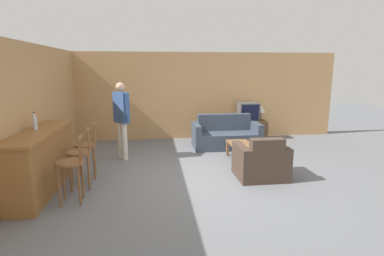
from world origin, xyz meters
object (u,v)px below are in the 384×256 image
at_px(bar_chair_mid, 80,156).
at_px(tv, 248,112).
at_px(bar_chair_near, 71,167).
at_px(couch_far, 226,136).
at_px(bottle, 35,122).
at_px(bar_chair_far, 86,148).
at_px(coffee_table, 241,146).
at_px(armchair_near, 261,163).
at_px(person_by_window, 122,116).
at_px(tv_unit, 247,130).
at_px(table_lamp, 261,109).

height_order(bar_chair_mid, tv, tv).
xyz_separation_m(bar_chair_near, couch_far, (3.26, 3.07, -0.28)).
height_order(bar_chair_near, bottle, bottle).
xyz_separation_m(bar_chair_far, coffee_table, (3.33, 0.73, -0.26)).
bearing_deg(armchair_near, person_by_window, 150.11).
distance_m(bar_chair_far, tv, 4.97).
xyz_separation_m(bar_chair_far, armchair_near, (3.39, -0.46, -0.28)).
relative_size(tv_unit, person_by_window, 0.61).
height_order(bar_chair_near, bar_chair_far, same).
height_order(tv, bottle, bottle).
bearing_deg(person_by_window, couch_far, 16.38).
bearing_deg(tv, armchair_near, -103.00).
distance_m(bar_chair_mid, table_lamp, 5.61).
xyz_separation_m(coffee_table, bottle, (-4.06, -1.17, 0.89)).
relative_size(bar_chair_near, coffee_table, 1.24).
bearing_deg(tv, coffee_table, -111.64).
relative_size(bar_chair_near, bar_chair_mid, 1.00).
relative_size(bar_chair_far, bottle, 3.44).
height_order(bar_chair_mid, bottle, bottle).
xyz_separation_m(bar_chair_near, tv_unit, (4.13, 3.88, -0.31)).
bearing_deg(bottle, armchair_near, -0.24).
xyz_separation_m(bar_chair_far, bottle, (-0.73, -0.44, 0.63)).
distance_m(bottle, table_lamp, 6.17).
bearing_deg(bottle, tv_unit, 33.32).
relative_size(couch_far, bottle, 5.72).
bearing_deg(armchair_near, tv_unit, 77.02).
bearing_deg(table_lamp, bar_chair_near, -139.37).
bearing_deg(bar_chair_far, armchair_near, -7.75).
height_order(bar_chair_mid, bar_chair_far, same).
bearing_deg(bar_chair_far, couch_far, 30.80).
height_order(bar_chair_near, coffee_table, bar_chair_near).
bearing_deg(armchair_near, bottle, 179.76).
bearing_deg(tv, bar_chair_mid, -141.43).
xyz_separation_m(couch_far, tv_unit, (0.87, 0.81, -0.02)).
height_order(couch_far, tv, tv).
bearing_deg(bottle, table_lamp, 31.29).
bearing_deg(tv_unit, table_lamp, 0.00).
relative_size(armchair_near, person_by_window, 0.52).
relative_size(bar_chair_far, armchair_near, 1.14).
height_order(armchair_near, table_lamp, table_lamp).
xyz_separation_m(couch_far, tv, (0.87, 0.81, 0.53)).
distance_m(couch_far, armchair_near, 2.41).
xyz_separation_m(couch_far, bottle, (-4.00, -2.39, 0.91)).
xyz_separation_m(bar_chair_near, bottle, (-0.73, 0.69, 0.63)).
relative_size(coffee_table, tv_unit, 0.79).
relative_size(armchair_near, table_lamp, 2.08).
xyz_separation_m(bar_chair_far, tv_unit, (4.13, 2.75, -0.31)).
relative_size(bar_chair_near, bottle, 3.44).
bearing_deg(tv_unit, armchair_near, -102.98).
height_order(bar_chair_near, couch_far, bar_chair_near).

